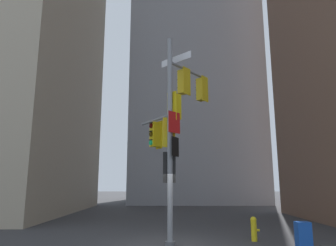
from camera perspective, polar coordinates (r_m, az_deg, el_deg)
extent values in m
plane|color=#38383A|center=(11.46, 0.40, -22.20)|extent=(120.00, 120.00, 0.00)
cylinder|color=gray|center=(11.37, 0.37, -2.43)|extent=(0.20, 0.20, 7.84)
cylinder|color=#595B5E|center=(11.44, 0.40, -21.81)|extent=(0.36, 0.36, 0.16)
cylinder|color=gray|center=(13.07, 3.83, 9.81)|extent=(1.65, 1.99, 0.11)
cylinder|color=gray|center=(12.46, -2.42, 0.54)|extent=(1.30, 1.96, 0.11)
cube|color=gold|center=(12.48, 3.57, 7.90)|extent=(0.33, 0.39, 1.14)
cube|color=gold|center=(12.59, 2.87, 7.73)|extent=(0.48, 0.48, 1.00)
cylinder|color=#360605|center=(12.82, 2.13, 9.03)|extent=(0.17, 0.19, 0.20)
cube|color=black|center=(12.86, 2.10, 9.53)|extent=(0.19, 0.22, 0.02)
cylinder|color=#3C2C06|center=(12.70, 2.14, 7.55)|extent=(0.17, 0.19, 0.20)
cube|color=black|center=(12.74, 2.11, 8.05)|extent=(0.19, 0.22, 0.02)
cylinder|color=#19C672|center=(12.60, 2.15, 6.04)|extent=(0.17, 0.19, 0.20)
cube|color=black|center=(12.64, 2.12, 6.55)|extent=(0.19, 0.22, 0.02)
cube|color=gold|center=(13.56, 6.98, 6.42)|extent=(0.33, 0.39, 1.14)
cube|color=gold|center=(13.65, 6.30, 6.28)|extent=(0.48, 0.48, 1.00)
cylinder|color=red|center=(13.87, 5.58, 7.51)|extent=(0.17, 0.19, 0.20)
cube|color=black|center=(13.91, 5.55, 7.97)|extent=(0.19, 0.22, 0.02)
cylinder|color=#3C2C06|center=(13.76, 5.60, 6.13)|extent=(0.17, 0.19, 0.20)
cube|color=black|center=(13.80, 5.57, 6.60)|extent=(0.19, 0.22, 0.02)
cylinder|color=#06311C|center=(13.66, 5.63, 4.72)|extent=(0.17, 0.19, 0.20)
cube|color=black|center=(13.70, 5.60, 5.20)|extent=(0.19, 0.22, 0.02)
cube|color=yellow|center=(12.44, -1.68, -2.26)|extent=(0.28, 0.42, 1.14)
cube|color=yellow|center=(12.35, -2.44, -2.19)|extent=(0.47, 0.47, 1.00)
cylinder|color=#360605|center=(12.31, -3.24, -0.50)|extent=(0.16, 0.20, 0.20)
cube|color=black|center=(12.33, -3.26, 0.05)|extent=(0.18, 0.22, 0.02)
cylinder|color=#3C2C06|center=(12.25, -3.26, -2.11)|extent=(0.16, 0.20, 0.20)
cube|color=black|center=(12.27, -3.27, -1.56)|extent=(0.18, 0.22, 0.02)
cylinder|color=#19C672|center=(12.20, -3.27, -3.74)|extent=(0.16, 0.20, 0.20)
cube|color=black|center=(12.22, -3.29, -3.18)|extent=(0.18, 0.22, 0.02)
cube|color=yellow|center=(11.49, 0.21, -1.79)|extent=(0.47, 0.17, 1.14)
cube|color=yellow|center=(11.67, -0.06, -1.93)|extent=(0.42, 0.42, 1.00)
cylinder|color=red|center=(11.92, -0.33, -0.42)|extent=(0.21, 0.12, 0.20)
cube|color=black|center=(11.95, -0.34, 0.15)|extent=(0.23, 0.13, 0.02)
cylinder|color=#3C2C06|center=(11.86, -0.33, -2.08)|extent=(0.21, 0.12, 0.20)
cube|color=black|center=(11.89, -0.34, -1.51)|extent=(0.23, 0.13, 0.02)
cylinder|color=#06311C|center=(11.81, -0.33, -3.76)|extent=(0.21, 0.12, 0.20)
cube|color=black|center=(11.83, -0.34, -3.18)|extent=(0.23, 0.13, 0.02)
cube|color=yellow|center=(11.67, 0.73, 3.19)|extent=(0.37, 0.36, 1.14)
cube|color=yellow|center=(11.81, 1.37, 3.03)|extent=(0.48, 0.48, 1.00)
cylinder|color=#360605|center=(12.04, 2.02, 4.48)|extent=(0.19, 0.18, 0.20)
cube|color=black|center=(12.08, 2.03, 5.02)|extent=(0.21, 0.20, 0.02)
cylinder|color=yellow|center=(11.95, 2.03, 2.86)|extent=(0.19, 0.18, 0.20)
cube|color=black|center=(11.98, 2.04, 3.41)|extent=(0.21, 0.20, 0.02)
cylinder|color=#06311C|center=(11.87, 2.04, 1.22)|extent=(0.19, 0.18, 0.20)
cube|color=black|center=(11.90, 2.06, 1.78)|extent=(0.21, 0.20, 0.02)
cube|color=black|center=(11.36, 0.25, -8.35)|extent=(0.47, 0.14, 1.14)
cube|color=black|center=(11.54, 0.04, -8.39)|extent=(0.41, 0.41, 1.00)
cylinder|color=#360605|center=(11.76, -0.17, -6.73)|extent=(0.21, 0.10, 0.20)
cube|color=black|center=(11.77, -0.17, -6.15)|extent=(0.23, 0.12, 0.02)
cylinder|color=#3C2C06|center=(11.74, -0.17, -8.43)|extent=(0.21, 0.10, 0.20)
cube|color=black|center=(11.75, -0.17, -7.85)|extent=(0.23, 0.12, 0.02)
cylinder|color=#19C672|center=(11.73, -0.17, -10.14)|extent=(0.21, 0.10, 0.20)
cube|color=black|center=(11.74, -0.18, -9.55)|extent=(0.23, 0.12, 0.02)
cube|color=white|center=(12.48, 1.47, 11.89)|extent=(1.17, 1.09, 0.28)
cube|color=#19479E|center=(12.48, 1.47, 11.89)|extent=(1.14, 1.06, 0.24)
cube|color=red|center=(11.31, 1.20, 0.13)|extent=(0.44, 0.49, 0.80)
cube|color=white|center=(11.31, 1.20, 0.13)|extent=(0.41, 0.45, 0.76)
cube|color=black|center=(11.22, 1.39, -4.47)|extent=(0.28, 0.55, 0.72)
cube|color=white|center=(11.22, 1.39, -4.47)|extent=(0.25, 0.51, 0.68)
cylinder|color=yellow|center=(12.70, 15.90, -19.03)|extent=(0.22, 0.22, 0.73)
sphere|color=yellow|center=(12.64, 15.79, -17.13)|extent=(0.23, 0.23, 0.23)
cylinder|color=yellow|center=(12.73, 16.62, -18.80)|extent=(0.10, 0.09, 0.09)
cube|color=#194CB2|center=(11.19, 24.19, -19.07)|extent=(0.44, 0.36, 0.96)
cube|color=black|center=(11.25, 25.21, -17.96)|extent=(0.01, 0.29, 0.34)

